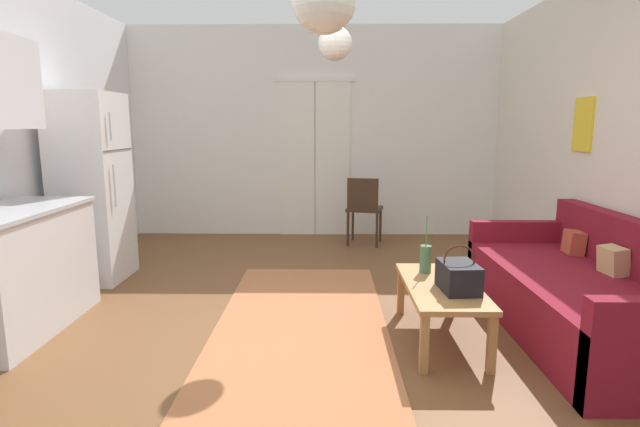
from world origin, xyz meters
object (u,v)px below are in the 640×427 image
at_px(handbag, 458,276).
at_px(accent_chair, 364,206).
at_px(coffee_table, 441,291).
at_px(couch, 587,297).
at_px(pendant_lamp_near, 324,0).
at_px(refrigerator, 92,188).
at_px(bamboo_vase, 425,259).
at_px(pendant_lamp_far, 335,43).

height_order(handbag, accent_chair, accent_chair).
bearing_deg(coffee_table, accent_chair, 96.63).
distance_m(couch, pendant_lamp_near, 2.76).
relative_size(couch, refrigerator, 1.21).
bearing_deg(bamboo_vase, refrigerator, 159.51).
xyz_separation_m(bamboo_vase, accent_chair, (-0.27, 2.54, -0.02)).
xyz_separation_m(couch, pendant_lamp_near, (-1.87, -1.01, 1.76)).
xyz_separation_m(accent_chair, pendant_lamp_far, (-0.39, -1.64, 1.68)).
height_order(pendant_lamp_near, pendant_lamp_far, same).
height_order(couch, pendant_lamp_near, pendant_lamp_near).
relative_size(coffee_table, accent_chair, 1.22).
distance_m(couch, handbag, 1.05).
height_order(accent_chair, pendant_lamp_near, pendant_lamp_near).
distance_m(refrigerator, pendant_lamp_near, 3.37).
bearing_deg(refrigerator, handbag, -26.03).
distance_m(accent_chair, pendant_lamp_near, 4.03).
height_order(couch, bamboo_vase, bamboo_vase).
distance_m(couch, coffee_table, 1.08).
xyz_separation_m(bamboo_vase, refrigerator, (-2.96, 1.11, 0.38)).
relative_size(coffee_table, handbag, 3.06).
height_order(refrigerator, pendant_lamp_far, pendant_lamp_far).
bearing_deg(handbag, pendant_lamp_near, -139.68).
relative_size(handbag, accent_chair, 0.40).
bearing_deg(pendant_lamp_near, couch, 28.26).
height_order(coffee_table, pendant_lamp_far, pendant_lamp_far).
xyz_separation_m(refrigerator, pendant_lamp_near, (2.22, -2.26, 1.15)).
bearing_deg(refrigerator, bamboo_vase, -20.49).
bearing_deg(refrigerator, accent_chair, 27.98).
bearing_deg(pendant_lamp_far, pendant_lamp_near, -92.27).
bearing_deg(accent_chair, pendant_lamp_near, 95.80).
relative_size(handbag, pendant_lamp_near, 0.39).
relative_size(couch, pendant_lamp_far, 2.91).
height_order(coffee_table, accent_chair, accent_chair).
bearing_deg(pendant_lamp_far, coffee_table, -58.41).
bearing_deg(pendant_lamp_near, coffee_table, 47.69).
xyz_separation_m(handbag, refrigerator, (-3.10, 1.51, 0.39)).
bearing_deg(refrigerator, coffee_table, -24.52).
xyz_separation_m(bamboo_vase, pendant_lamp_far, (-0.66, 0.90, 1.66)).
distance_m(couch, pendant_lamp_far, 2.81).
height_order(refrigerator, accent_chair, refrigerator).
bearing_deg(handbag, bamboo_vase, 108.58).
bearing_deg(couch, refrigerator, 163.00).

